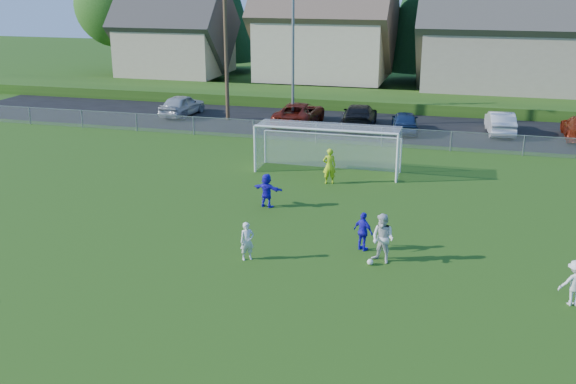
{
  "coord_description": "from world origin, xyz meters",
  "views": [
    {
      "loc": [
        6.73,
        -17.05,
        9.86
      ],
      "look_at": [
        0.0,
        8.0,
        1.4
      ],
      "focal_mm": 42.0,
      "sensor_mm": 36.0,
      "label": 1
    }
  ],
  "objects_px": {
    "player_white_c": "(575,283)",
    "soccer_goal": "(329,141)",
    "car_e": "(405,122)",
    "car_f": "(500,123)",
    "player_blue_a": "(363,232)",
    "car_a": "(182,105)",
    "car_d": "(359,116)",
    "player_white_a": "(247,241)",
    "goalkeeper": "(329,166)",
    "player_white_b": "(383,239)",
    "soccer_ball": "(370,262)",
    "player_blue_b": "(267,190)",
    "car_c": "(299,114)"
  },
  "relations": [
    {
      "from": "player_white_b",
      "to": "car_f",
      "type": "bearing_deg",
      "value": 105.63
    },
    {
      "from": "soccer_goal",
      "to": "player_white_c",
      "type": "bearing_deg",
      "value": -50.39
    },
    {
      "from": "soccer_ball",
      "to": "player_white_a",
      "type": "distance_m",
      "value": 4.45
    },
    {
      "from": "car_a",
      "to": "car_d",
      "type": "height_order",
      "value": "car_d"
    },
    {
      "from": "car_d",
      "to": "car_f",
      "type": "relative_size",
      "value": 1.21
    },
    {
      "from": "soccer_goal",
      "to": "car_d",
      "type": "bearing_deg",
      "value": 90.76
    },
    {
      "from": "car_a",
      "to": "car_c",
      "type": "relative_size",
      "value": 0.8
    },
    {
      "from": "soccer_ball",
      "to": "car_c",
      "type": "distance_m",
      "value": 23.2
    },
    {
      "from": "car_d",
      "to": "player_white_c",
      "type": "bearing_deg",
      "value": 109.06
    },
    {
      "from": "player_white_a",
      "to": "player_blue_b",
      "type": "height_order",
      "value": "player_blue_b"
    },
    {
      "from": "player_white_a",
      "to": "goalkeeper",
      "type": "relative_size",
      "value": 0.8
    },
    {
      "from": "soccer_ball",
      "to": "car_f",
      "type": "height_order",
      "value": "car_f"
    },
    {
      "from": "player_blue_b",
      "to": "car_d",
      "type": "distance_m",
      "value": 17.02
    },
    {
      "from": "goalkeeper",
      "to": "player_white_a",
      "type": "bearing_deg",
      "value": 65.42
    },
    {
      "from": "player_white_c",
      "to": "soccer_ball",
      "type": "bearing_deg",
      "value": -26.02
    },
    {
      "from": "player_white_b",
      "to": "car_e",
      "type": "distance_m",
      "value": 21.07
    },
    {
      "from": "player_blue_a",
      "to": "player_blue_b",
      "type": "distance_m",
      "value": 6.16
    },
    {
      "from": "car_c",
      "to": "soccer_goal",
      "type": "height_order",
      "value": "soccer_goal"
    },
    {
      "from": "car_a",
      "to": "car_d",
      "type": "bearing_deg",
      "value": -178.22
    },
    {
      "from": "player_white_b",
      "to": "car_f",
      "type": "xyz_separation_m",
      "value": [
        4.65,
        22.17,
        -0.17
      ]
    },
    {
      "from": "player_white_c",
      "to": "car_d",
      "type": "bearing_deg",
      "value": -79.96
    },
    {
      "from": "car_e",
      "to": "car_f",
      "type": "relative_size",
      "value": 0.92
    },
    {
      "from": "player_white_c",
      "to": "goalkeeper",
      "type": "relative_size",
      "value": 0.84
    },
    {
      "from": "goalkeeper",
      "to": "car_f",
      "type": "distance_m",
      "value": 15.78
    },
    {
      "from": "player_white_c",
      "to": "soccer_goal",
      "type": "relative_size",
      "value": 0.2
    },
    {
      "from": "goalkeeper",
      "to": "car_a",
      "type": "height_order",
      "value": "goalkeeper"
    },
    {
      "from": "player_white_b",
      "to": "car_f",
      "type": "height_order",
      "value": "player_white_b"
    },
    {
      "from": "soccer_ball",
      "to": "player_blue_a",
      "type": "distance_m",
      "value": 1.49
    },
    {
      "from": "player_white_c",
      "to": "car_a",
      "type": "height_order",
      "value": "car_a"
    },
    {
      "from": "player_blue_b",
      "to": "car_a",
      "type": "xyz_separation_m",
      "value": [
        -11.71,
        17.62,
        0.01
      ]
    },
    {
      "from": "car_a",
      "to": "car_f",
      "type": "relative_size",
      "value": 1.01
    },
    {
      "from": "player_blue_a",
      "to": "car_a",
      "type": "relative_size",
      "value": 0.33
    },
    {
      "from": "car_d",
      "to": "car_f",
      "type": "bearing_deg",
      "value": 178.1
    },
    {
      "from": "car_f",
      "to": "soccer_goal",
      "type": "relative_size",
      "value": 0.6
    },
    {
      "from": "car_c",
      "to": "player_white_c",
      "type": "bearing_deg",
      "value": 123.44
    },
    {
      "from": "soccer_ball",
      "to": "car_d",
      "type": "height_order",
      "value": "car_d"
    },
    {
      "from": "player_blue_b",
      "to": "player_blue_a",
      "type": "bearing_deg",
      "value": 155.5
    },
    {
      "from": "player_blue_a",
      "to": "car_e",
      "type": "distance_m",
      "value": 20.14
    },
    {
      "from": "player_white_b",
      "to": "player_white_c",
      "type": "distance_m",
      "value": 6.4
    },
    {
      "from": "player_white_a",
      "to": "player_white_b",
      "type": "distance_m",
      "value": 4.84
    },
    {
      "from": "player_white_a",
      "to": "goalkeeper",
      "type": "xyz_separation_m",
      "value": [
        0.97,
        9.84,
        0.18
      ]
    },
    {
      "from": "player_blue_b",
      "to": "car_e",
      "type": "height_order",
      "value": "player_blue_b"
    },
    {
      "from": "player_blue_b",
      "to": "player_white_b",
      "type": "bearing_deg",
      "value": 153.92
    },
    {
      "from": "car_d",
      "to": "car_f",
      "type": "height_order",
      "value": "car_d"
    },
    {
      "from": "player_blue_a",
      "to": "car_c",
      "type": "xyz_separation_m",
      "value": [
        -7.62,
        20.48,
        0.04
      ]
    },
    {
      "from": "soccer_ball",
      "to": "car_e",
      "type": "bearing_deg",
      "value": 92.49
    },
    {
      "from": "player_blue_a",
      "to": "car_d",
      "type": "distance_m",
      "value": 21.05
    },
    {
      "from": "player_white_b",
      "to": "car_c",
      "type": "height_order",
      "value": "player_white_b"
    },
    {
      "from": "player_blue_b",
      "to": "car_f",
      "type": "relative_size",
      "value": 0.34
    },
    {
      "from": "player_white_a",
      "to": "player_white_b",
      "type": "xyz_separation_m",
      "value": [
        4.72,
        1.03,
        0.19
      ]
    }
  ]
}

